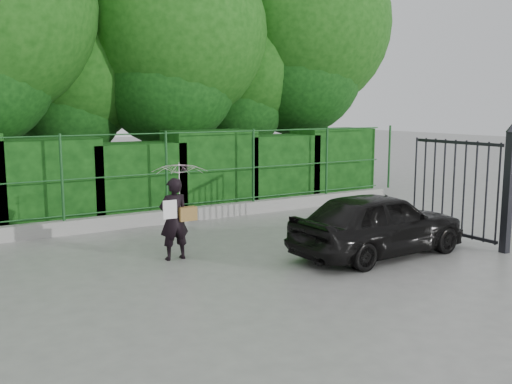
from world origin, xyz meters
TOP-DOWN VIEW (x-y plane):
  - ground at (0.00, 0.00)m, footprint 80.00×80.00m
  - kerb at (0.00, 4.50)m, footprint 14.00×0.25m
  - fence at (0.22, 4.50)m, footprint 14.13×0.06m
  - hedge at (-0.15, 5.50)m, footprint 14.20×1.20m
  - trees at (1.14, 7.74)m, footprint 17.10×6.15m
  - gate at (4.60, -0.72)m, footprint 0.22×2.33m
  - woman at (-0.60, 1.58)m, footprint 0.95×0.97m
  - car at (2.50, -0.12)m, footprint 3.48×1.51m

SIDE VIEW (x-z plane):
  - ground at x=0.00m, z-range 0.00..0.00m
  - kerb at x=0.00m, z-range 0.00..0.30m
  - car at x=2.50m, z-range 0.00..1.17m
  - hedge at x=-0.15m, z-range -0.10..2.11m
  - woman at x=-0.60m, z-range 0.28..1.97m
  - gate at x=4.60m, z-range 0.01..2.37m
  - fence at x=0.22m, z-range 0.30..2.10m
  - trees at x=1.14m, z-range 0.58..8.66m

